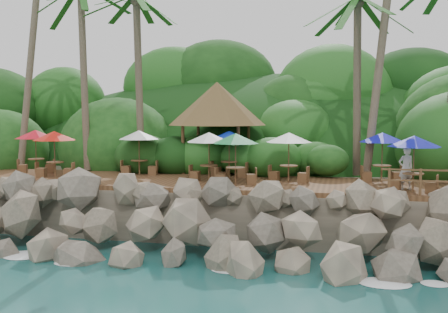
# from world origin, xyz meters

# --- Properties ---
(ground) EXTENTS (140.00, 140.00, 0.00)m
(ground) POSITION_xyz_m (0.00, 0.00, 0.00)
(ground) COLOR #19514F
(ground) RESTS_ON ground
(land_base) EXTENTS (32.00, 25.20, 2.10)m
(land_base) POSITION_xyz_m (0.00, 16.00, 1.05)
(land_base) COLOR gray
(land_base) RESTS_ON ground
(jungle_hill) EXTENTS (44.80, 28.00, 15.40)m
(jungle_hill) POSITION_xyz_m (0.00, 23.50, 0.00)
(jungle_hill) COLOR #143811
(jungle_hill) RESTS_ON ground
(seawall) EXTENTS (29.00, 4.00, 2.30)m
(seawall) POSITION_xyz_m (0.00, 2.00, 1.15)
(seawall) COLOR gray
(seawall) RESTS_ON ground
(terrace) EXTENTS (26.00, 5.00, 0.20)m
(terrace) POSITION_xyz_m (0.00, 6.00, 2.20)
(terrace) COLOR brown
(terrace) RESTS_ON land_base
(jungle_foliage) EXTENTS (44.00, 16.00, 12.00)m
(jungle_foliage) POSITION_xyz_m (0.00, 15.00, 0.00)
(jungle_foliage) COLOR #143811
(jungle_foliage) RESTS_ON ground
(foam_line) EXTENTS (25.20, 0.80, 0.06)m
(foam_line) POSITION_xyz_m (0.00, 0.30, 0.03)
(foam_line) COLOR white
(foam_line) RESTS_ON ground
(palapa) EXTENTS (5.04, 5.04, 4.60)m
(palapa) POSITION_xyz_m (-1.19, 9.58, 5.79)
(palapa) COLOR brown
(palapa) RESTS_ON ground
(dining_clusters) EXTENTS (22.26, 5.11, 2.18)m
(dining_clusters) POSITION_xyz_m (0.54, 6.19, 4.11)
(dining_clusters) COLOR brown
(dining_clusters) RESTS_ON terrace
(waiter) EXTENTS (0.73, 0.63, 1.70)m
(waiter) POSITION_xyz_m (7.59, 5.08, 3.15)
(waiter) COLOR silver
(waiter) RESTS_ON terrace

